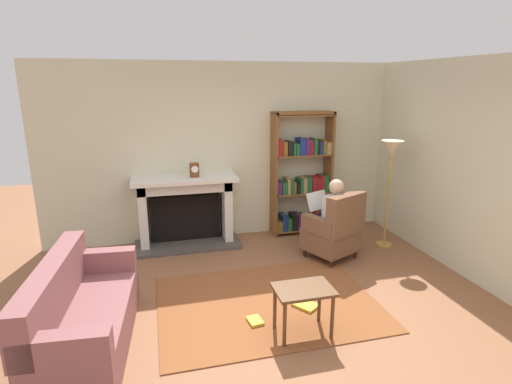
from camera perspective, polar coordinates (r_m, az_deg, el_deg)
ground at (r=4.46m, az=2.73°, el=-17.26°), size 14.00×14.00×0.00m
back_wall at (r=6.33m, az=-3.95°, el=5.66°), size 5.60×0.10×2.70m
side_wall_right at (r=6.23m, az=23.29°, el=4.31°), size 0.10×5.20×2.70m
area_rug at (r=4.70m, az=1.61°, el=-15.31°), size 2.40×1.80×0.01m
fireplace at (r=6.18m, az=-9.89°, el=-2.24°), size 1.55×0.64×1.06m
mantel_clock at (r=5.95m, az=-8.67°, el=3.08°), size 0.14×0.14×0.20m
bookshelf at (r=6.51m, az=6.45°, el=2.14°), size 0.96×0.32×1.96m
armchair_reading at (r=5.71m, az=11.07°, el=-5.28°), size 0.84×0.83×0.97m
seated_reader at (r=5.72m, az=10.27°, el=-3.13°), size 0.51×0.60×1.14m
sofa_floral at (r=4.20m, az=-23.36°, el=-15.74°), size 0.85×1.75×0.85m
side_table at (r=4.03m, az=6.70°, el=-14.32°), size 0.56×0.39×0.50m
scattered_books at (r=4.55m, az=4.79°, el=-16.23°), size 0.84×0.42×0.03m
floor_lamp at (r=6.13m, az=18.52°, el=4.59°), size 0.32×0.32×1.60m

